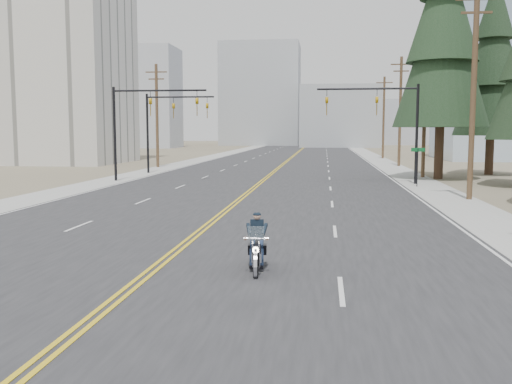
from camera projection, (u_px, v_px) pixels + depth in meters
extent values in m
plane|color=#776D56|center=(61.00, 346.00, 10.02)|extent=(400.00, 400.00, 0.00)
cube|color=#303033|center=(291.00, 158.00, 79.12)|extent=(20.00, 200.00, 0.01)
cube|color=#A5A5A0|center=(210.00, 157.00, 80.48)|extent=(3.00, 200.00, 0.01)
cube|color=#A5A5A0|center=(375.00, 158.00, 77.77)|extent=(3.00, 200.00, 0.01)
cylinder|color=black|center=(115.00, 134.00, 42.53)|extent=(0.20, 0.20, 7.00)
cylinder|color=black|center=(160.00, 91.00, 41.78)|extent=(7.00, 0.14, 0.14)
imported|color=#BF8C0C|center=(150.00, 100.00, 41.93)|extent=(0.21, 0.26, 1.30)
imported|color=#BF8C0C|center=(197.00, 99.00, 41.52)|extent=(0.21, 0.26, 1.30)
cylinder|color=black|center=(417.00, 135.00, 39.94)|extent=(0.20, 0.20, 7.00)
cylinder|color=black|center=(367.00, 89.00, 40.01)|extent=(7.00, 0.14, 0.14)
imported|color=#BF8C0C|center=(377.00, 98.00, 39.99)|extent=(0.21, 0.26, 1.30)
imported|color=#BF8C0C|center=(327.00, 98.00, 40.41)|extent=(0.21, 0.26, 1.30)
cylinder|color=black|center=(148.00, 134.00, 50.43)|extent=(0.20, 0.20, 7.00)
cylinder|color=black|center=(180.00, 97.00, 49.73)|extent=(6.00, 0.14, 0.14)
imported|color=#BF8C0C|center=(174.00, 105.00, 49.87)|extent=(0.21, 0.26, 1.30)
imported|color=#BF8C0C|center=(207.00, 104.00, 49.52)|extent=(0.21, 0.26, 1.30)
cylinder|color=black|center=(417.00, 168.00, 38.22)|extent=(0.06, 0.06, 2.60)
cube|color=#0C5926|center=(418.00, 150.00, 38.09)|extent=(0.90, 0.03, 0.25)
cylinder|color=brown|center=(473.00, 94.00, 30.63)|extent=(0.30, 0.30, 11.50)
cube|color=brown|center=(477.00, 13.00, 30.18)|extent=(1.60, 0.12, 0.12)
cylinder|color=brown|center=(425.00, 109.00, 45.47)|extent=(0.30, 0.30, 11.00)
cube|color=brown|center=(427.00, 49.00, 44.97)|extent=(2.20, 0.12, 0.12)
cube|color=brown|center=(426.00, 58.00, 45.04)|extent=(1.60, 0.12, 0.12)
cylinder|color=brown|center=(400.00, 112.00, 60.25)|extent=(0.30, 0.30, 11.50)
cube|color=brown|center=(401.00, 64.00, 59.72)|extent=(2.20, 0.12, 0.12)
cube|color=brown|center=(401.00, 71.00, 59.80)|extent=(1.60, 0.12, 0.12)
cylinder|color=brown|center=(384.00, 118.00, 77.06)|extent=(0.30, 0.30, 11.00)
cube|color=brown|center=(384.00, 83.00, 76.56)|extent=(2.20, 0.12, 0.12)
cube|color=brown|center=(384.00, 88.00, 76.63)|extent=(1.60, 0.12, 0.12)
cylinder|color=brown|center=(157.00, 116.00, 58.32)|extent=(0.30, 0.30, 10.50)
cube|color=brown|center=(156.00, 72.00, 57.84)|extent=(2.20, 0.12, 0.12)
cube|color=brown|center=(156.00, 79.00, 57.92)|extent=(1.60, 0.12, 0.12)
cube|color=silver|center=(43.00, 33.00, 66.01)|extent=(18.00, 14.00, 30.00)
cube|color=#B7BCC6|center=(146.00, 98.00, 126.50)|extent=(14.00, 12.00, 22.00)
cube|color=#ADB2B7|center=(340.00, 117.00, 131.73)|extent=(18.00, 14.00, 14.00)
cube|color=#B7BCC6|center=(505.00, 104.00, 112.93)|extent=(16.00, 12.00, 18.00)
cube|color=#ADB2B7|center=(261.00, 95.00, 148.25)|extent=(20.00, 15.00, 26.00)
cube|color=#B7BCC6|center=(400.00, 122.00, 154.51)|extent=(14.00, 14.00, 12.00)
cube|color=#ADB2B7|center=(107.00, 114.00, 143.40)|extent=(12.00, 12.00, 16.00)
cylinder|color=#382619|center=(439.00, 153.00, 44.64)|extent=(0.71, 0.71, 4.05)
cone|color=black|center=(442.00, 48.00, 43.77)|extent=(7.29, 7.29, 12.14)
cone|color=black|center=(444.00, 2.00, 43.41)|extent=(5.46, 5.46, 9.11)
cylinder|color=#382619|center=(489.00, 155.00, 48.94)|extent=(0.79, 0.79, 3.37)
cone|color=black|center=(493.00, 75.00, 48.22)|extent=(6.29, 6.29, 10.11)
cone|color=black|center=(494.00, 41.00, 47.92)|extent=(4.72, 4.72, 7.58)
cone|color=black|center=(496.00, 6.00, 47.61)|extent=(3.14, 3.14, 5.39)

